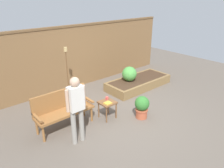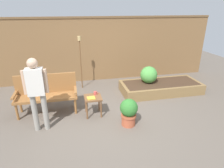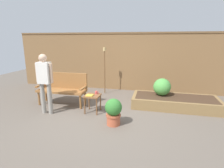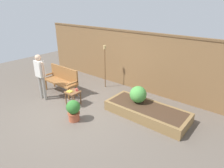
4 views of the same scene
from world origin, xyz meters
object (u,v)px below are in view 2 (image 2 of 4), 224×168
(garden_bench, at_px, (46,91))
(potted_boxwood, at_px, (129,111))
(side_table, at_px, (93,100))
(cup_on_table, at_px, (95,93))
(person_by_bench, at_px, (36,89))
(tiki_torch, at_px, (80,53))
(book_on_table, at_px, (91,98))
(shrub_near_bench, at_px, (149,75))

(garden_bench, bearing_deg, potted_boxwood, -29.54)
(side_table, xyz_separation_m, cup_on_table, (0.07, 0.11, 0.12))
(person_by_bench, bearing_deg, tiki_torch, 64.72)
(garden_bench, bearing_deg, person_by_bench, -94.74)
(book_on_table, xyz_separation_m, tiki_torch, (-0.10, 1.82, 0.64))
(tiki_torch, height_order, person_by_bench, tiki_torch)
(side_table, height_order, person_by_bench, person_by_bench)
(tiki_torch, bearing_deg, side_table, -85.15)
(side_table, relative_size, cup_on_table, 4.50)
(tiki_torch, bearing_deg, book_on_table, -86.92)
(book_on_table, xyz_separation_m, potted_boxwood, (0.75, -0.51, -0.15))
(person_by_bench, bearing_deg, shrub_near_bench, 24.67)
(garden_bench, bearing_deg, tiki_torch, 54.96)
(cup_on_table, xyz_separation_m, potted_boxwood, (0.63, -0.70, -0.18))
(garden_bench, distance_m, shrub_near_bench, 2.93)
(cup_on_table, relative_size, potted_boxwood, 0.17)
(side_table, distance_m, shrub_near_bench, 2.07)
(cup_on_table, relative_size, person_by_bench, 0.07)
(book_on_table, bearing_deg, tiki_torch, 91.04)
(side_table, distance_m, person_by_bench, 1.31)
(garden_bench, xyz_separation_m, shrub_near_bench, (2.88, 0.57, 0.01))
(shrub_near_bench, bearing_deg, tiki_torch, 159.05)
(cup_on_table, bearing_deg, garden_bench, 164.80)
(tiki_torch, bearing_deg, cup_on_table, -82.26)
(potted_boxwood, bearing_deg, book_on_table, 146.06)
(side_table, relative_size, shrub_near_bench, 0.95)
(side_table, xyz_separation_m, tiki_torch, (-0.15, 1.74, 0.73))
(cup_on_table, height_order, book_on_table, cup_on_table)
(tiki_torch, relative_size, person_by_bench, 1.05)
(cup_on_table, bearing_deg, book_on_table, -123.23)
(side_table, bearing_deg, shrub_near_bench, 28.90)
(side_table, bearing_deg, book_on_table, -121.76)
(garden_bench, height_order, book_on_table, garden_bench)
(garden_bench, distance_m, person_by_bench, 0.87)
(book_on_table, relative_size, shrub_near_bench, 0.36)
(garden_bench, xyz_separation_m, tiki_torch, (0.93, 1.32, 0.59))
(garden_bench, height_order, person_by_bench, person_by_bench)
(potted_boxwood, relative_size, person_by_bench, 0.40)
(shrub_near_bench, height_order, person_by_bench, person_by_bench)
(book_on_table, bearing_deg, shrub_near_bench, 28.08)
(cup_on_table, bearing_deg, tiki_torch, 97.74)
(garden_bench, relative_size, cup_on_table, 13.49)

